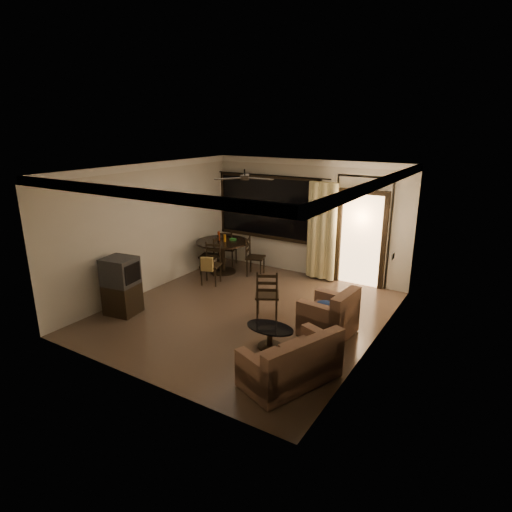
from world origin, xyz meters
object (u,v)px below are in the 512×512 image
Objects in this scene: sofa at (293,364)px; armchair at (331,316)px; dining_chair_west at (210,262)px; tv_cabinet at (121,286)px; coffee_table at (270,334)px; dining_chair_north at (228,255)px; dining_chair_east at (255,264)px; side_chair at (267,304)px; dining_chair_south at (211,271)px; dining_table at (223,248)px.

armchair is at bearing 115.16° from sofa.
dining_chair_west is 0.84× the size of tv_cabinet.
tv_cabinet is (-0.01, -2.77, 0.29)m from dining_chair_west.
tv_cabinet is 3.17m from coffee_table.
dining_chair_north is at bearing 154.23° from armchair.
dining_chair_north reaches higher than armchair.
dining_chair_east is 4.67m from sofa.
armchair is 1.29m from side_chair.
dining_table is at bearing 89.91° from dining_chair_south.
sofa reaches higher than coffee_table.
side_chair is (-1.28, -0.02, -0.05)m from armchair.
tv_cabinet is at bearing -164.52° from sofa.
dining_chair_west reaches higher than sofa.
side_chair reaches higher than dining_chair_east.
dining_chair_west is 1.13× the size of coffee_table.
dining_table is at bearing 76.82° from tv_cabinet.
dining_chair_south is at bearing 68.80° from tv_cabinet.
dining_table reaches higher than dining_chair_north.
dining_chair_west reaches higher than armchair.
dining_table is 0.92m from dining_chair_south.
sofa is (3.93, -0.40, -0.27)m from tv_cabinet.
dining_chair_west is 3.95m from coffee_table.
dining_chair_west is at bearing 142.14° from coffee_table.
side_chair is at bearing -160.02° from dining_chair_east.
dining_chair_east reaches higher than sofa.
tv_cabinet is at bearing -119.51° from dining_chair_south.
side_chair is (2.05, -0.92, -0.01)m from dining_chair_south.
tv_cabinet is 1.14× the size of side_chair.
side_chair is at bearing -41.30° from dining_chair_south.
dining_table is 1.14× the size of tv_cabinet.
tv_cabinet reaches higher than dining_chair_west.
dining_chair_north is at bearing 156.06° from sofa.
sofa is (2.90, -3.65, 0.02)m from dining_chair_east.
dining_chair_east is 3.41m from armchair.
dining_chair_south is 2.26m from tv_cabinet.
tv_cabinet is at bearing -156.35° from armchair.
tv_cabinet is at bearing -173.79° from coffee_table.
side_chair is (2.53, 1.27, -0.27)m from tv_cabinet.
side_chair is at bearing 17.92° from tv_cabinet.
armchair is at bearing 151.61° from side_chair.
dining_chair_east is (0.80, 0.25, -0.35)m from dining_table.
tv_cabinet is (-0.48, -2.19, 0.27)m from dining_chair_south.
dining_table is 1.36× the size of dining_chair_south.
dining_chair_south is 4.31m from sofa.
dining_table is 1.54× the size of coffee_table.
armchair is (2.79, -1.97, 0.06)m from dining_chair_east.
dining_chair_north is at bearing 56.76° from dining_chair_east.
dining_table is 0.81× the size of sofa.
dining_chair_east is 3.60m from coffee_table.
dining_chair_west is 2.78m from tv_cabinet.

